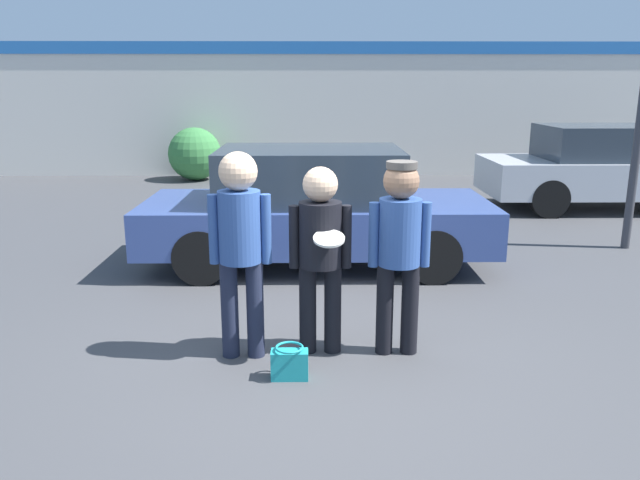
% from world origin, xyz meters
% --- Properties ---
extents(ground_plane, '(56.00, 56.00, 0.00)m').
position_xyz_m(ground_plane, '(0.00, 0.00, 0.00)').
color(ground_plane, '#3F3F42').
extents(storefront_building, '(24.00, 0.22, 3.33)m').
position_xyz_m(storefront_building, '(0.00, 11.08, 1.69)').
color(storefront_building, silver).
rests_on(storefront_building, ground).
extents(person_left, '(0.53, 0.36, 1.79)m').
position_xyz_m(person_left, '(-0.64, -0.02, 1.08)').
color(person_left, '#1E2338').
rests_on(person_left, ground).
extents(person_middle_with_frisbee, '(0.54, 0.57, 1.65)m').
position_xyz_m(person_middle_with_frisbee, '(0.03, 0.06, 0.99)').
color(person_middle_with_frisbee, black).
rests_on(person_middle_with_frisbee, ground).
extents(person_right, '(0.53, 0.36, 1.70)m').
position_xyz_m(person_right, '(0.71, 0.03, 1.03)').
color(person_right, black).
rests_on(person_right, ground).
extents(parked_car_near, '(4.45, 1.88, 1.52)m').
position_xyz_m(parked_car_near, '(-0.00, 2.84, 0.76)').
color(parked_car_near, '#334784').
rests_on(parked_car_near, ground).
extents(parked_car_far, '(4.74, 1.91, 1.57)m').
position_xyz_m(parked_car_far, '(5.62, 6.56, 0.79)').
color(parked_car_far, '#B7BABF').
rests_on(parked_car_far, ground).
extents(shrub, '(1.29, 1.29, 1.29)m').
position_xyz_m(shrub, '(-2.90, 10.24, 0.64)').
color(shrub, '#387A3D').
rests_on(shrub, ground).
extents(handbag, '(0.30, 0.23, 0.28)m').
position_xyz_m(handbag, '(-0.22, -0.46, 0.13)').
color(handbag, teal).
rests_on(handbag, ground).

